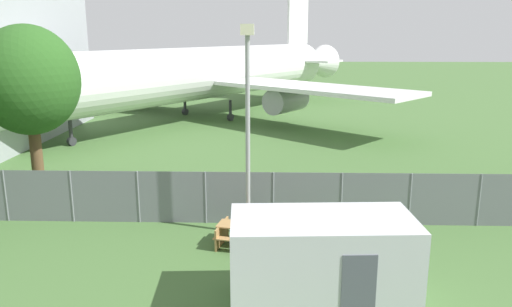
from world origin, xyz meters
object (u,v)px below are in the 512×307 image
object	(u,v)px
airplane	(196,74)
portable_cabin	(322,262)
tree_far_right	(29,81)
picnic_bench_near_cabin	(243,233)

from	to	relation	value
airplane	portable_cabin	size ratio (longest dim) A/B	8.12
portable_cabin	tree_far_right	size ratio (longest dim) A/B	0.65
airplane	tree_far_right	size ratio (longest dim) A/B	5.32
airplane	tree_far_right	xyz separation A→B (m)	(-4.16, -19.76, 1.31)
airplane	portable_cabin	distance (m)	29.76
tree_far_right	picnic_bench_near_cabin	bearing A→B (deg)	-29.37
picnic_bench_near_cabin	airplane	bearing A→B (deg)	101.76
airplane	picnic_bench_near_cabin	bearing A→B (deg)	45.43
portable_cabin	picnic_bench_near_cabin	world-z (taller)	portable_cabin
tree_far_right	airplane	bearing A→B (deg)	78.10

